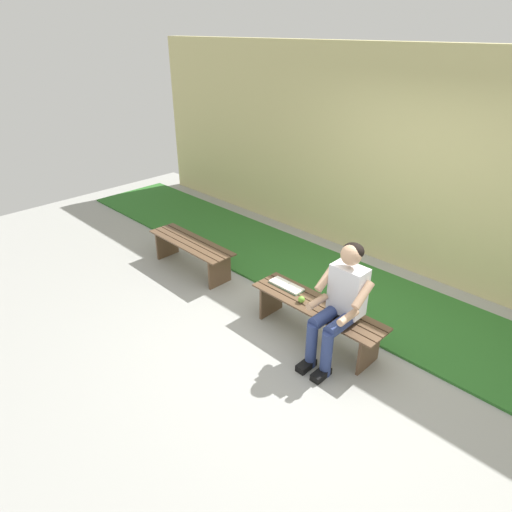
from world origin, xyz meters
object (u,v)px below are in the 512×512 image
(person_seated, at_px, (340,301))
(book_open, at_px, (286,286))
(bench_far, at_px, (191,249))
(bench_near, at_px, (317,313))
(apple, at_px, (301,299))

(person_seated, bearing_deg, book_open, -10.35)
(bench_far, xyz_separation_m, person_seated, (-2.46, 0.10, 0.36))
(bench_far, bearing_deg, bench_near, 180.00)
(person_seated, relative_size, book_open, 2.97)
(bench_far, height_order, person_seated, person_seated)
(bench_far, relative_size, apple, 19.36)
(apple, height_order, book_open, apple)
(bench_far, distance_m, book_open, 1.67)
(bench_near, xyz_separation_m, bench_far, (2.13, -0.00, -0.00))
(bench_near, relative_size, apple, 21.27)
(bench_near, xyz_separation_m, book_open, (0.47, -0.05, 0.11))
(bench_near, relative_size, person_seated, 1.25)
(bench_near, height_order, book_open, book_open)
(person_seated, bearing_deg, bench_near, -16.64)
(book_open, bearing_deg, bench_far, 2.02)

